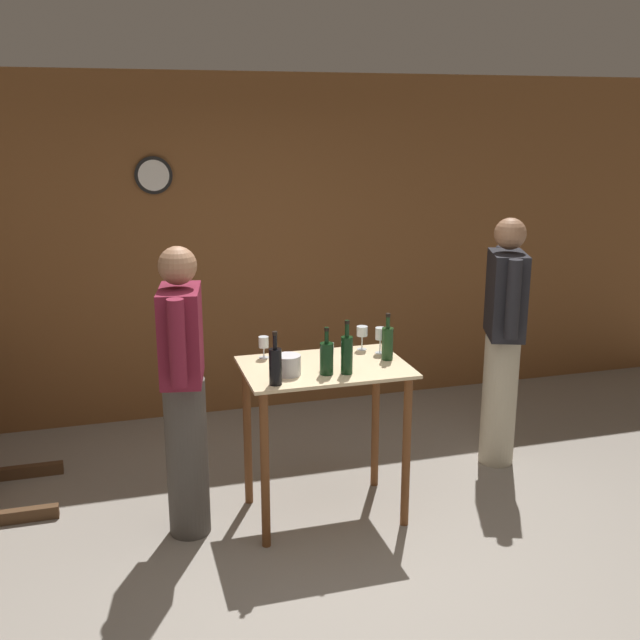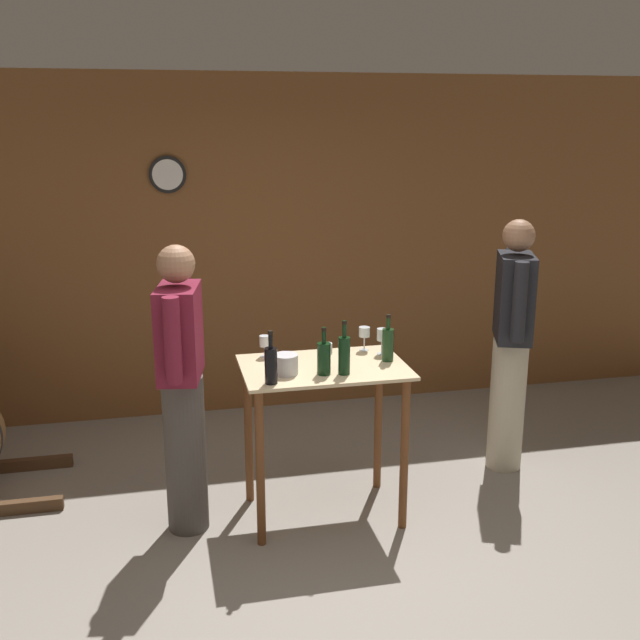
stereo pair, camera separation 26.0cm
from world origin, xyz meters
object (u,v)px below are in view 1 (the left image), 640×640
object	(u,v)px
wine_glass_near_right	(362,332)
wine_glass_far_side	(380,335)
wine_bottle_center	(347,353)
wine_bottle_right	(387,342)
ice_bucket	(288,365)
person_visitor_with_scarf	(184,388)
wine_bottle_left	(327,357)
wine_bottle_far_left	(275,365)
person_host	(503,337)
wine_glass_near_center	(328,350)
wine_glass_near_left	(264,343)

from	to	relation	value
wine_glass_near_right	wine_glass_far_side	distance (m)	0.13
wine_bottle_center	wine_bottle_right	size ratio (longest dim) A/B	1.10
ice_bucket	person_visitor_with_scarf	bearing A→B (deg)	168.84
wine_bottle_left	wine_glass_near_right	bearing A→B (deg)	48.14
wine_bottle_far_left	ice_bucket	distance (m)	0.18
wine_bottle_far_left	wine_glass_near_right	xyz separation A→B (m)	(0.66, 0.47, 0.00)
wine_bottle_center	person_visitor_with_scarf	distance (m)	0.94
wine_bottle_center	person_host	world-z (taller)	person_host
wine_bottle_left	wine_bottle_right	distance (m)	0.45
wine_bottle_center	wine_glass_far_side	world-z (taller)	wine_bottle_center
wine_glass_near_center	person_host	distance (m)	1.44
ice_bucket	wine_bottle_center	bearing A→B (deg)	-12.63
wine_bottle_far_left	wine_glass_far_side	xyz separation A→B (m)	(0.74, 0.37, 0.01)
wine_bottle_center	wine_glass_near_center	distance (m)	0.14
wine_glass_near_center	wine_glass_far_side	distance (m)	0.43
wine_glass_near_left	person_visitor_with_scarf	distance (m)	0.58
wine_bottle_left	wine_glass_near_left	xyz separation A→B (m)	(-0.28, 0.39, -0.01)
wine_bottle_right	ice_bucket	bearing A→B (deg)	-170.73
wine_bottle_left	wine_glass_near_right	xyz separation A→B (m)	(0.34, 0.38, 0.01)
wine_glass_near_right	ice_bucket	xyz separation A→B (m)	(-0.55, -0.33, -0.06)
wine_bottle_far_left	wine_bottle_right	bearing A→B (deg)	18.08
wine_glass_far_side	person_visitor_with_scarf	distance (m)	1.23
wine_bottle_far_left	wine_bottle_center	bearing A→B (deg)	8.72
wine_glass_near_left	wine_glass_far_side	bearing A→B (deg)	-8.50
wine_bottle_far_left	wine_bottle_left	bearing A→B (deg)	15.39
wine_bottle_left	wine_glass_far_side	bearing A→B (deg)	33.64
wine_glass_far_side	person_host	world-z (taller)	person_host
wine_glass_near_right	person_visitor_with_scarf	distance (m)	1.17
wine_glass_far_side	person_visitor_with_scarf	xyz separation A→B (m)	(-1.21, -0.12, -0.18)
wine_bottle_center	wine_bottle_right	xyz separation A→B (m)	(0.31, 0.18, -0.01)
wine_glass_near_center	ice_bucket	size ratio (longest dim) A/B	1.06
person_visitor_with_scarf	person_host	bearing A→B (deg)	8.84
wine_bottle_center	wine_glass_near_right	size ratio (longest dim) A/B	2.08
wine_bottle_right	ice_bucket	xyz separation A→B (m)	(-0.63, -0.10, -0.05)
wine_bottle_center	ice_bucket	size ratio (longest dim) A/B	2.19
wine_bottle_center	ice_bucket	world-z (taller)	wine_bottle_center
wine_bottle_center	wine_glass_near_right	world-z (taller)	wine_bottle_center
wine_bottle_far_left	wine_glass_near_left	size ratio (longest dim) A/B	2.25
wine_bottle_far_left	wine_glass_near_center	size ratio (longest dim) A/B	1.98
wine_bottle_far_left	wine_glass_near_right	size ratio (longest dim) A/B	1.99
person_host	wine_glass_near_center	bearing A→B (deg)	-163.46
person_host	wine_bottle_center	bearing A→B (deg)	-157.82
wine_bottle_far_left	wine_bottle_left	distance (m)	0.33
wine_bottle_left	wine_glass_near_left	size ratio (longest dim) A/B	2.07
wine_bottle_right	wine_glass_near_center	bearing A→B (deg)	-171.89
wine_glass_near_center	ice_bucket	bearing A→B (deg)	-168.92
wine_bottle_center	ice_bucket	distance (m)	0.34
wine_bottle_far_left	wine_glass_near_right	distance (m)	0.81
wine_glass_near_left	wine_glass_far_side	distance (m)	0.71
ice_bucket	wine_glass_far_side	bearing A→B (deg)	20.09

